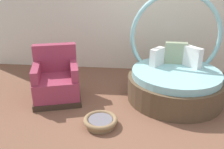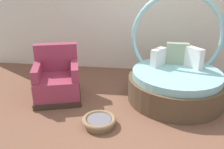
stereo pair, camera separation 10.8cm
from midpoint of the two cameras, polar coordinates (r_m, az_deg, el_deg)
The scene contains 5 objects.
ground_plane at distance 3.86m, azimuth 8.86°, elevation -10.73°, with size 8.00×8.00×0.02m, color brown.
back_wall at distance 5.51m, azimuth 9.52°, elevation 15.80°, with size 8.00×0.12×2.94m, color silver.
round_daybed at distance 4.47m, azimuth 15.42°, elevation -0.94°, with size 1.67×1.67×1.85m.
red_armchair at distance 4.43m, azimuth -12.08°, elevation -1.41°, with size 0.99×0.99×0.94m.
pet_basket at distance 3.67m, azimuth -2.17°, elevation -10.90°, with size 0.51×0.51×0.13m.
Camera 2 is at (-0.11, -3.23, 2.10)m, focal length 38.84 mm.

